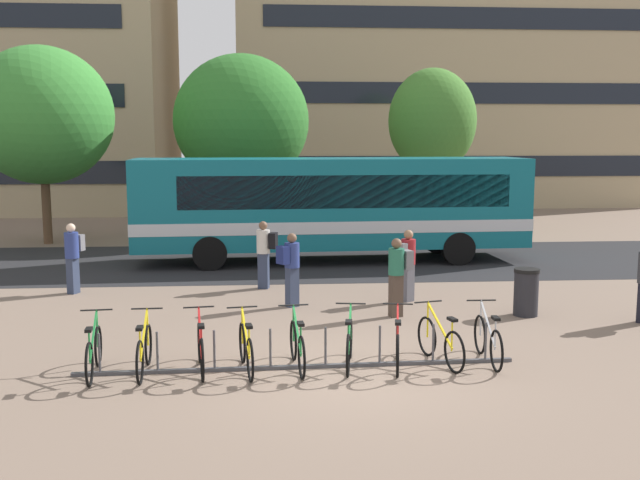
# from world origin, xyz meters

# --- Properties ---
(ground) EXTENTS (200.00, 200.00, 0.00)m
(ground) POSITION_xyz_m (0.00, 0.00, 0.00)
(ground) COLOR #7A6656
(bus_lane_asphalt) EXTENTS (80.00, 7.20, 0.01)m
(bus_lane_asphalt) POSITION_xyz_m (0.00, 10.97, 0.00)
(bus_lane_asphalt) COLOR #232326
(bus_lane_asphalt) RESTS_ON ground
(city_bus) EXTENTS (12.13, 3.11, 3.20)m
(city_bus) POSITION_xyz_m (0.55, 10.96, 1.78)
(city_bus) COLOR #0F6070
(city_bus) RESTS_ON ground
(bike_rack) EXTENTS (7.37, 0.33, 0.70)m
(bike_rack) POSITION_xyz_m (-0.90, 0.29, 0.09)
(bike_rack) COLOR #47474C
(bike_rack) RESTS_ON ground
(parked_bicycle_green_0) EXTENTS (0.52, 1.72, 0.99)m
(parked_bicycle_green_0) POSITION_xyz_m (-4.21, 0.15, 0.38)
(parked_bicycle_green_0) COLOR black
(parked_bicycle_green_0) RESTS_ON ground
(parked_bicycle_yellow_1) EXTENTS (0.52, 1.72, 0.99)m
(parked_bicycle_yellow_1) POSITION_xyz_m (-3.41, 0.18, 0.38)
(parked_bicycle_yellow_1) COLOR black
(parked_bicycle_yellow_1) RESTS_ON ground
(parked_bicycle_red_2) EXTENTS (0.52, 1.72, 0.99)m
(parked_bicycle_red_2) POSITION_xyz_m (-2.50, 0.24, 0.38)
(parked_bicycle_red_2) COLOR black
(parked_bicycle_red_2) RESTS_ON ground
(parked_bicycle_yellow_3) EXTENTS (0.52, 1.71, 0.99)m
(parked_bicycle_yellow_3) POSITION_xyz_m (-1.76, 0.18, 0.38)
(parked_bicycle_yellow_3) COLOR black
(parked_bicycle_yellow_3) RESTS_ON ground
(parked_bicycle_green_4) EXTENTS (0.52, 1.72, 0.99)m
(parked_bicycle_green_4) POSITION_xyz_m (-0.91, 0.26, 0.38)
(parked_bicycle_green_4) COLOR black
(parked_bicycle_green_4) RESTS_ON ground
(parked_bicycle_green_5) EXTENTS (0.52, 1.71, 0.99)m
(parked_bicycle_green_5) POSITION_xyz_m (-0.04, 0.31, 0.38)
(parked_bicycle_green_5) COLOR black
(parked_bicycle_green_5) RESTS_ON ground
(parked_bicycle_red_6) EXTENTS (0.52, 1.71, 0.99)m
(parked_bicycle_red_6) POSITION_xyz_m (0.76, 0.23, 0.38)
(parked_bicycle_red_6) COLOR black
(parked_bicycle_red_6) RESTS_ON ground
(parked_bicycle_yellow_7) EXTENTS (0.59, 1.69, 0.99)m
(parked_bicycle_yellow_7) POSITION_xyz_m (1.52, 0.36, 0.38)
(parked_bicycle_yellow_7) COLOR black
(parked_bicycle_yellow_7) RESTS_ON ground
(parked_bicycle_silver_8) EXTENTS (0.52, 1.72, 0.99)m
(parked_bicycle_silver_8) POSITION_xyz_m (2.36, 0.39, 0.38)
(parked_bicycle_silver_8) COLOR black
(parked_bicycle_silver_8) RESTS_ON ground
(commuter_black_pack_0) EXTENTS (0.58, 0.44, 1.73)m
(commuter_black_pack_0) POSITION_xyz_m (-1.45, 6.92, 1.00)
(commuter_black_pack_0) COLOR #2D3851
(commuter_black_pack_0) RESTS_ON ground
(commuter_grey_pack_1) EXTENTS (0.59, 0.46, 1.71)m
(commuter_grey_pack_1) POSITION_xyz_m (1.39, 3.74, 0.99)
(commuter_grey_pack_1) COLOR #47382D
(commuter_grey_pack_1) RESTS_ON ground
(commuter_grey_pack_2) EXTENTS (0.49, 0.60, 1.75)m
(commuter_grey_pack_2) POSITION_xyz_m (-6.17, 6.70, 1.01)
(commuter_grey_pack_2) COLOR #2D3851
(commuter_grey_pack_2) RESTS_ON ground
(commuter_navy_pack_3) EXTENTS (0.60, 0.55, 1.69)m
(commuter_navy_pack_3) POSITION_xyz_m (-0.86, 4.81, 0.98)
(commuter_navy_pack_3) COLOR #2D3851
(commuter_navy_pack_3) RESTS_ON ground
(commuter_grey_pack_6) EXTENTS (0.60, 0.56, 1.70)m
(commuter_grey_pack_6) POSITION_xyz_m (1.87, 5.16, 0.98)
(commuter_grey_pack_6) COLOR #565660
(commuter_grey_pack_6) RESTS_ON ground
(trash_bin) EXTENTS (0.55, 0.55, 1.03)m
(trash_bin) POSITION_xyz_m (4.19, 3.61, 0.52)
(trash_bin) COLOR #232328
(trash_bin) RESTS_ON ground
(street_tree_0) EXTENTS (5.03, 5.03, 7.06)m
(street_tree_0) POSITION_xyz_m (-9.33, 15.52, 4.61)
(street_tree_0) COLOR brown
(street_tree_0) RESTS_ON ground
(street_tree_1) EXTENTS (3.63, 3.63, 6.67)m
(street_tree_1) POSITION_xyz_m (5.50, 18.69, 4.51)
(street_tree_1) COLOR brown
(street_tree_1) RESTS_ON ground
(street_tree_2) EXTENTS (5.20, 5.20, 7.00)m
(street_tree_2) POSITION_xyz_m (-2.32, 17.11, 4.46)
(street_tree_2) COLOR brown
(street_tree_2) RESTS_ON ground
(building_right_wing) EXTENTS (23.30, 11.27, 23.08)m
(building_right_wing) POSITION_xyz_m (8.80, 32.70, 11.54)
(building_right_wing) COLOR tan
(building_right_wing) RESTS_ON ground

